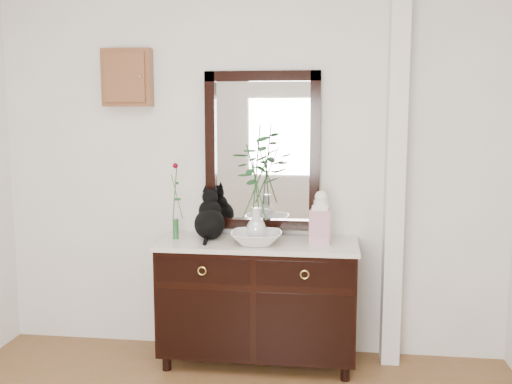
# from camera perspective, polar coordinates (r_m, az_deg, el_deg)

# --- Properties ---
(wall_back) EXTENTS (3.60, 0.04, 2.70)m
(wall_back) POSITION_cam_1_polar(r_m,az_deg,el_deg) (4.01, -0.77, 2.82)
(wall_back) COLOR white
(wall_back) RESTS_ON ground
(pilaster) EXTENTS (0.12, 0.20, 2.70)m
(pilaster) POSITION_cam_1_polar(r_m,az_deg,el_deg) (3.91, 13.73, 2.48)
(pilaster) COLOR white
(pilaster) RESTS_ON ground
(sideboard) EXTENTS (1.33, 0.52, 0.82)m
(sideboard) POSITION_cam_1_polar(r_m,az_deg,el_deg) (3.93, 0.19, -10.36)
(sideboard) COLOR black
(sideboard) RESTS_ON ground
(wall_mirror) EXTENTS (0.80, 0.06, 1.10)m
(wall_mirror) POSITION_cam_1_polar(r_m,az_deg,el_deg) (3.97, 0.63, 4.08)
(wall_mirror) COLOR black
(wall_mirror) RESTS_ON wall_back
(key_cabinet) EXTENTS (0.35, 0.10, 0.40)m
(key_cabinet) POSITION_cam_1_polar(r_m,az_deg,el_deg) (4.17, -12.74, 11.09)
(key_cabinet) COLOR brown
(key_cabinet) RESTS_ON wall_back
(cat) EXTENTS (0.28, 0.33, 0.34)m
(cat) POSITION_cam_1_polar(r_m,az_deg,el_deg) (3.91, -4.68, -2.19)
(cat) COLOR black
(cat) RESTS_ON sideboard
(lotus_bowl) EXTENTS (0.36, 0.36, 0.08)m
(lotus_bowl) POSITION_cam_1_polar(r_m,az_deg,el_deg) (3.75, 0.02, -4.61)
(lotus_bowl) COLOR silver
(lotus_bowl) RESTS_ON sideboard
(vase_branches) EXTENTS (0.43, 0.43, 0.78)m
(vase_branches) POSITION_cam_1_polar(r_m,az_deg,el_deg) (3.69, 0.02, 0.95)
(vase_branches) COLOR silver
(vase_branches) RESTS_ON lotus_bowl
(bud_vase_rose) EXTENTS (0.08, 0.08, 0.53)m
(bud_vase_rose) POSITION_cam_1_polar(r_m,az_deg,el_deg) (3.90, -8.10, -0.84)
(bud_vase_rose) COLOR #265C2D
(bud_vase_rose) RESTS_ON sideboard
(ginger_jar) EXTENTS (0.15, 0.15, 0.36)m
(ginger_jar) POSITION_cam_1_polar(r_m,az_deg,el_deg) (3.76, 6.49, -2.45)
(ginger_jar) COLOR white
(ginger_jar) RESTS_ON sideboard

